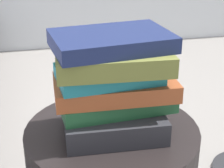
{
  "coord_description": "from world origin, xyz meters",
  "views": [
    {
      "loc": [
        -0.19,
        -0.83,
        0.93
      ],
      "look_at": [
        0.0,
        0.0,
        0.55
      ],
      "focal_mm": 60.24,
      "sensor_mm": 36.0,
      "label": 1
    }
  ],
  "objects": [
    {
      "name": "book_teal",
      "position": [
        -0.01,
        0.0,
        0.58
      ],
      "size": [
        0.26,
        0.17,
        0.03
      ],
      "primitive_type": "cube",
      "rotation": [
        0.0,
        0.0,
        0.07
      ],
      "color": "#1E727F",
      "rests_on": "book_rust"
    },
    {
      "name": "book_charcoal",
      "position": [
        0.0,
        -0.01,
        0.45
      ],
      "size": [
        0.26,
        0.2,
        0.06
      ],
      "primitive_type": "cube",
      "rotation": [
        0.0,
        0.0,
        -0.05
      ],
      "color": "#28282D",
      "rests_on": "side_table"
    },
    {
      "name": "book_navy",
      "position": [
        0.0,
        0.01,
        0.66
      ],
      "size": [
        0.3,
        0.21,
        0.04
      ],
      "primitive_type": "cube",
      "rotation": [
        0.0,
        0.0,
        0.11
      ],
      "color": "#19234C",
      "rests_on": "book_olive"
    },
    {
      "name": "book_rust",
      "position": [
        0.01,
        0.0,
        0.54
      ],
      "size": [
        0.31,
        0.17,
        0.04
      ],
      "primitive_type": "cube",
      "rotation": [
        0.0,
        0.0,
        -0.04
      ],
      "color": "#994723",
      "rests_on": "book_forest"
    },
    {
      "name": "book_olive",
      "position": [
        0.0,
        -0.01,
        0.62
      ],
      "size": [
        0.28,
        0.19,
        0.05
      ],
      "primitive_type": "cube",
      "rotation": [
        0.0,
        0.0,
        -0.06
      ],
      "color": "olive",
      "rests_on": "book_teal"
    },
    {
      "name": "book_forest",
      "position": [
        0.01,
        0.01,
        0.5
      ],
      "size": [
        0.29,
        0.17,
        0.04
      ],
      "primitive_type": "cube",
      "rotation": [
        0.0,
        0.0,
        0.06
      ],
      "color": "#1E512D",
      "rests_on": "book_charcoal"
    }
  ]
}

